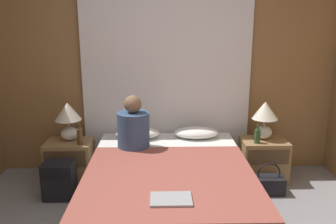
% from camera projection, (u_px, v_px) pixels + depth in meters
% --- Properties ---
extents(wall_back, '(4.16, 0.06, 2.50)m').
position_uv_depth(wall_back, '(166.00, 69.00, 4.25)').
color(wall_back, olive).
rests_on(wall_back, ground_plane).
extents(curtain_panel, '(2.20, 0.02, 2.29)m').
position_uv_depth(curtain_panel, '(166.00, 79.00, 4.22)').
color(curtain_panel, white).
rests_on(curtain_panel, ground_plane).
extents(bed, '(1.56, 2.08, 0.49)m').
position_uv_depth(bed, '(169.00, 191.00, 3.39)').
color(bed, '#99754C').
rests_on(bed, ground_plane).
extents(nightstand_left, '(0.52, 0.40, 0.48)m').
position_uv_depth(nightstand_left, '(70.00, 161.00, 4.09)').
color(nightstand_left, '#937047').
rests_on(nightstand_left, ground_plane).
extents(nightstand_right, '(0.52, 0.40, 0.48)m').
position_uv_depth(nightstand_right, '(263.00, 160.00, 4.14)').
color(nightstand_right, '#937047').
rests_on(nightstand_right, ground_plane).
extents(lamp_left, '(0.30, 0.30, 0.44)m').
position_uv_depth(lamp_left, '(68.00, 117.00, 4.02)').
color(lamp_left, silver).
rests_on(lamp_left, nightstand_left).
extents(lamp_right, '(0.30, 0.30, 0.44)m').
position_uv_depth(lamp_right, '(265.00, 116.00, 4.07)').
color(lamp_right, silver).
rests_on(lamp_right, nightstand_right).
extents(pillow_left, '(0.52, 0.31, 0.12)m').
position_uv_depth(pillow_left, '(137.00, 133.00, 4.12)').
color(pillow_left, white).
rests_on(pillow_left, bed).
extents(pillow_right, '(0.52, 0.31, 0.12)m').
position_uv_depth(pillow_right, '(196.00, 133.00, 4.14)').
color(pillow_right, white).
rests_on(pillow_right, bed).
extents(blanket_on_bed, '(1.50, 1.47, 0.03)m').
position_uv_depth(blanket_on_bed, '(170.00, 178.00, 3.06)').
color(blanket_on_bed, '#994C42').
rests_on(blanket_on_bed, bed).
extents(person_left_in_bed, '(0.34, 0.34, 0.58)m').
position_uv_depth(person_left_in_bed, '(133.00, 128.00, 3.74)').
color(person_left_in_bed, '#38517A').
rests_on(person_left_in_bed, bed).
extents(beer_bottle_on_left_stand, '(0.06, 0.06, 0.24)m').
position_uv_depth(beer_bottle_on_left_stand, '(80.00, 136.00, 3.92)').
color(beer_bottle_on_left_stand, '#513819').
rests_on(beer_bottle_on_left_stand, nightstand_left).
extents(beer_bottle_on_right_stand, '(0.07, 0.07, 0.21)m').
position_uv_depth(beer_bottle_on_right_stand, '(257.00, 136.00, 3.97)').
color(beer_bottle_on_right_stand, '#2D4C28').
rests_on(beer_bottle_on_right_stand, nightstand_right).
extents(laptop_on_bed, '(0.31, 0.22, 0.02)m').
position_uv_depth(laptop_on_bed, '(171.00, 199.00, 2.65)').
color(laptop_on_bed, '#9EA0A5').
rests_on(laptop_on_bed, blanket_on_bed).
extents(backpack_on_floor, '(0.32, 0.27, 0.40)m').
position_uv_depth(backpack_on_floor, '(59.00, 178.00, 3.71)').
color(backpack_on_floor, black).
rests_on(backpack_on_floor, ground_plane).
extents(handbag_on_floor, '(0.33, 0.20, 0.35)m').
position_uv_depth(handbag_on_floor, '(268.00, 184.00, 3.84)').
color(handbag_on_floor, black).
rests_on(handbag_on_floor, ground_plane).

